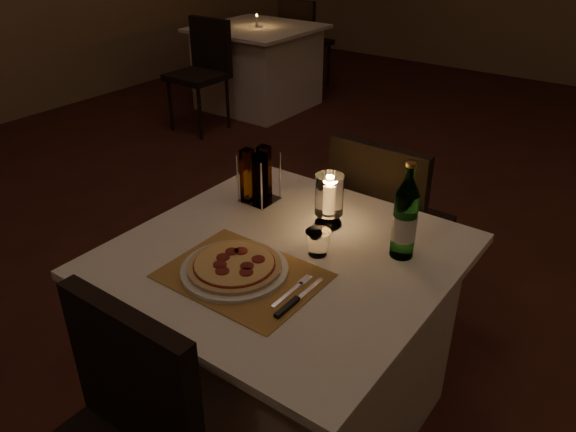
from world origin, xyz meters
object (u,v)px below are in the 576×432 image
Objects in this scene: plate at (235,270)px; pizza at (234,265)px; main_table at (285,340)px; water_bottle at (405,220)px; tumbler at (318,243)px; hurricane_candle at (329,196)px; neighbor_table_left at (258,67)px; chair_far at (385,216)px.

pizza reaches higher than plate.
main_table is 3.57× the size of pizza.
water_bottle reaches higher than pizza.
plate is 0.27m from tumbler.
main_table is 0.53m from hurricane_candle.
hurricane_candle is at bearing -47.15° from neighbor_table_left.
hurricane_candle is (-0.07, 0.17, 0.07)m from tumbler.
neighbor_table_left is at bearing 128.02° from pizza.
neighbor_table_left is (-2.40, 3.06, -0.39)m from pizza.
plate is 0.32× the size of neighbor_table_left.
chair_far is at bearing 97.86° from tumbler.
tumbler is (0.09, -0.66, 0.23)m from chair_far.
water_bottle reaches higher than main_table.
pizza is 0.27m from tumbler.
pizza is 0.53m from water_bottle.
hurricane_candle is (0.02, 0.23, 0.47)m from main_table.
tumbler reaches higher than plate.
hurricane_candle reaches higher than main_table.
plate is 0.02m from pizza.
pizza is at bearing -105.51° from main_table.
tumbler reaches higher than main_table.
hurricane_candle is at bearing 174.77° from water_bottle.
plate is 3.91m from neighbor_table_left.
chair_far is 0.57m from hurricane_candle.
neighbor_table_left is at bearing 132.85° from hurricane_candle.
plate is at bearing -133.03° from water_bottle.
main_table is at bearing -94.81° from hurricane_candle.
plate is at bearing -105.52° from main_table.
plate is (-0.05, -0.89, 0.20)m from chair_far.
water_bottle reaches higher than neighbor_table_left.
chair_far is at bearing -41.58° from neighbor_table_left.
tumbler is at bearing 58.72° from pizza.
tumbler is (0.14, 0.23, 0.01)m from pizza.
tumbler is 0.27m from water_bottle.
chair_far is at bearing 92.25° from hurricane_candle.
tumbler reaches higher than pizza.
chair_far reaches higher than main_table.
chair_far reaches higher than tumbler.
hurricane_candle is (0.07, 0.41, 0.08)m from pizza.
neighbor_table_left is (-2.75, 2.68, -0.49)m from water_bottle.
plate is at bearing -99.64° from hurricane_candle.
main_table is 1.11× the size of chair_far.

